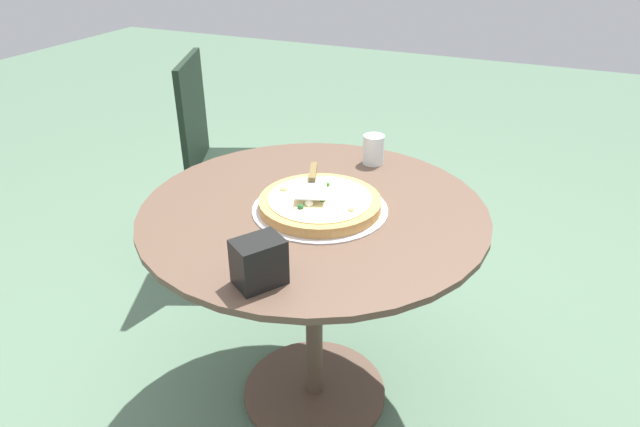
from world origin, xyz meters
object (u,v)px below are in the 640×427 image
at_px(patio_chair_near, 221,151).
at_px(napkin_dispenser, 259,262).
at_px(pizza_on_tray, 320,204).
at_px(pizza_server, 312,181).
at_px(patio_table, 314,256).
at_px(drinking_cup, 373,150).

bearing_deg(patio_chair_near, napkin_dispenser, -142.76).
bearing_deg(napkin_dispenser, pizza_on_tray, -144.24).
bearing_deg(napkin_dispenser, pizza_server, -138.58).
height_order(patio_table, pizza_server, pizza_server).
distance_m(pizza_on_tray, napkin_dispenser, 0.37).
xyz_separation_m(pizza_on_tray, drinking_cup, (0.36, -0.03, 0.03)).
relative_size(pizza_server, patio_chair_near, 0.23).
distance_m(pizza_server, patio_chair_near, 0.90).
relative_size(pizza_on_tray, napkin_dispenser, 3.46).
bearing_deg(pizza_on_tray, patio_chair_near, 50.03).
bearing_deg(drinking_cup, patio_table, 171.75).
bearing_deg(pizza_on_tray, patio_table, 76.15).
bearing_deg(patio_table, pizza_on_tray, -103.85).
bearing_deg(pizza_on_tray, pizza_server, 44.91).
bearing_deg(pizza_server, patio_table, -150.77).
bearing_deg(drinking_cup, pizza_on_tray, 175.30).
distance_m(napkin_dispenser, patio_chair_near, 1.23).
bearing_deg(drinking_cup, pizza_server, 167.13).
height_order(patio_table, drinking_cup, drinking_cup).
height_order(drinking_cup, napkin_dispenser, napkin_dispenser).
xyz_separation_m(pizza_server, drinking_cup, (0.31, -0.07, -0.01)).
bearing_deg(pizza_on_tray, drinking_cup, -4.70).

